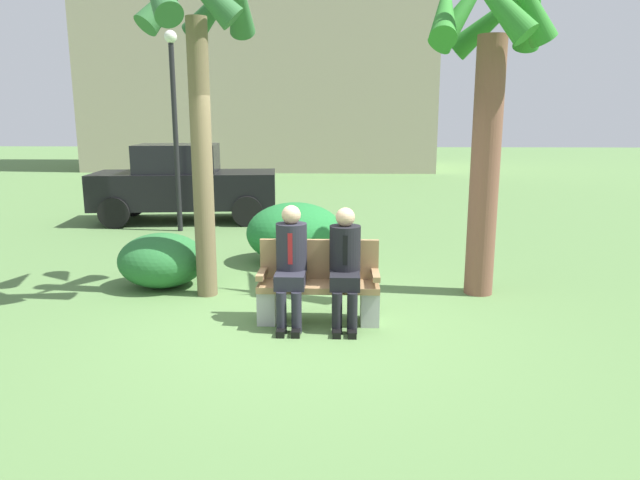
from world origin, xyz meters
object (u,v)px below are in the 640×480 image
(building_backdrop, at_px, (264,42))
(street_lamp, at_px, (174,112))
(shrub_mid_lawn, at_px, (295,233))
(seated_man_right, at_px, (345,261))
(parked_car_near, at_px, (184,183))
(palm_tree_short, at_px, (198,33))
(palm_tree_tall, at_px, (490,52))
(seated_man_left, at_px, (291,259))
(shrub_near_bench, at_px, (162,260))
(park_bench, at_px, (319,286))

(building_backdrop, bearing_deg, street_lamp, -88.78)
(shrub_mid_lawn, xyz_separation_m, building_backdrop, (-2.87, 18.23, 5.09))
(seated_man_right, relative_size, street_lamp, 0.33)
(shrub_mid_lawn, bearing_deg, parked_car_near, 126.89)
(palm_tree_short, bearing_deg, palm_tree_tall, 3.59)
(parked_car_near, bearing_deg, seated_man_left, -65.49)
(palm_tree_short, bearing_deg, shrub_near_bench, 154.24)
(parked_car_near, bearing_deg, seated_man_right, -61.30)
(parked_car_near, bearing_deg, palm_tree_tall, -44.62)
(seated_man_left, xyz_separation_m, shrub_mid_lawn, (-0.19, 2.76, -0.26))
(seated_man_right, distance_m, palm_tree_short, 3.22)
(seated_man_left, xyz_separation_m, seated_man_right, (0.59, -0.00, -0.01))
(street_lamp, bearing_deg, seated_man_left, -62.62)
(shrub_near_bench, relative_size, shrub_mid_lawn, 0.77)
(park_bench, distance_m, seated_man_left, 0.47)
(seated_man_left, distance_m, palm_tree_short, 2.93)
(seated_man_left, bearing_deg, street_lamp, 117.38)
(palm_tree_tall, distance_m, building_backdrop, 20.62)
(seated_man_right, distance_m, shrub_mid_lawn, 2.88)
(palm_tree_short, relative_size, shrub_near_bench, 3.73)
(seated_man_right, relative_size, shrub_mid_lawn, 0.85)
(palm_tree_tall, distance_m, palm_tree_short, 3.49)
(palm_tree_tall, bearing_deg, shrub_near_bench, 178.37)
(park_bench, xyz_separation_m, shrub_mid_lawn, (-0.49, 2.65, 0.08))
(park_bench, distance_m, building_backdrop, 21.77)
(seated_man_left, height_order, palm_tree_short, palm_tree_short)
(park_bench, relative_size, shrub_mid_lawn, 0.88)
(shrub_mid_lawn, relative_size, street_lamp, 0.39)
(park_bench, height_order, street_lamp, street_lamp)
(parked_car_near, bearing_deg, park_bench, -62.90)
(parked_car_near, distance_m, building_backdrop, 15.34)
(street_lamp, bearing_deg, park_bench, -59.57)
(seated_man_right, xyz_separation_m, street_lamp, (-3.31, 5.26, 1.62))
(park_bench, distance_m, parked_car_near, 7.08)
(palm_tree_short, distance_m, shrub_near_bench, 2.95)
(palm_tree_tall, bearing_deg, street_lamp, 141.42)
(seated_man_right, bearing_deg, shrub_mid_lawn, 105.66)
(seated_man_left, relative_size, palm_tree_short, 0.30)
(palm_tree_short, height_order, street_lamp, palm_tree_short)
(park_bench, bearing_deg, palm_tree_short, 148.11)
(palm_tree_tall, bearing_deg, building_backdrop, 105.20)
(seated_man_left, relative_size, seated_man_right, 1.02)
(parked_car_near, relative_size, street_lamp, 1.05)
(park_bench, relative_size, building_backdrop, 0.09)
(park_bench, xyz_separation_m, palm_tree_short, (-1.47, 0.91, 2.82))
(parked_car_near, bearing_deg, building_backdrop, 90.54)
(seated_man_right, xyz_separation_m, parked_car_near, (-3.51, 6.41, 0.12))
(seated_man_left, distance_m, shrub_mid_lawn, 2.78)
(park_bench, height_order, shrub_mid_lawn, shrub_mid_lawn)
(parked_car_near, distance_m, street_lamp, 1.90)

